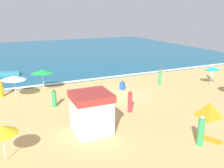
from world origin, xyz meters
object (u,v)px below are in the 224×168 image
object	(u,v)px
beachgoer_1	(130,102)
beachgoer_7	(1,89)
lifeguard_cabana	(91,112)
beachgoer_9	(54,99)
beach_tent	(209,109)
beachgoer_10	(201,131)
beachgoer_3	(160,77)
beachgoer_6	(122,86)
beach_umbrella_2	(42,72)
small_boat_0	(5,74)
beach_umbrella_1	(213,68)
beach_umbrella_4	(14,78)
beachgoer_5	(211,73)
beachgoer_0	(90,103)
beach_umbrella_5	(1,130)

from	to	relation	value
beachgoer_1	beachgoer_7	world-z (taller)	beachgoer_1
lifeguard_cabana	beachgoer_9	world-z (taller)	lifeguard_cabana
beach_tent	beachgoer_10	xyz separation A→B (m)	(-3.62, -2.83, 0.31)
beachgoer_3	beachgoer_6	size ratio (longest dim) A/B	1.96
beachgoer_1	beachgoer_3	bearing A→B (deg)	38.01
beach_umbrella_2	small_boat_0	distance (m)	8.80
beach_umbrella_1	beachgoer_3	bearing A→B (deg)	154.62
beachgoer_10	small_boat_0	size ratio (longest dim) A/B	0.54
beach_umbrella_4	beachgoer_10	bearing A→B (deg)	-53.96
beachgoer_9	small_boat_0	distance (m)	12.87
beachgoer_3	beach_umbrella_4	bearing A→B (deg)	172.87
beach_umbrella_4	small_boat_0	bearing A→B (deg)	94.11
beachgoer_5	small_boat_0	size ratio (longest dim) A/B	0.49
beach_umbrella_1	beachgoer_7	distance (m)	21.40
lifeguard_cabana	beachgoer_7	xyz separation A→B (m)	(-5.32, 10.08, -0.63)
beachgoer_9	lifeguard_cabana	bearing A→B (deg)	-76.21
beachgoer_3	beachgoer_10	size ratio (longest dim) A/B	1.02
beach_umbrella_4	beachgoer_0	bearing A→B (deg)	-49.35
beachgoer_10	beach_tent	bearing A→B (deg)	38.03
beach_tent	beachgoer_6	bearing A→B (deg)	108.82
beachgoer_3	beachgoer_6	bearing A→B (deg)	175.72
lifeguard_cabana	beachgoer_7	size ratio (longest dim) A/B	1.65
lifeguard_cabana	beachgoer_3	distance (m)	12.43
beach_umbrella_1	beachgoer_5	world-z (taller)	beach_umbrella_1
beachgoer_9	beachgoer_10	size ratio (longest dim) A/B	0.81
beach_tent	beachgoer_3	size ratio (longest dim) A/B	1.21
beach_umbrella_1	small_boat_0	size ratio (longest dim) A/B	0.62
lifeguard_cabana	beach_umbrella_5	world-z (taller)	lifeguard_cabana
beach_umbrella_1	beachgoer_3	size ratio (longest dim) A/B	1.12
beach_umbrella_1	beachgoer_6	distance (m)	9.87
beachgoer_5	beachgoer_7	xyz separation A→B (m)	(-22.43, 3.82, -0.07)
beachgoer_0	beachgoer_3	world-z (taller)	beachgoer_3
beach_umbrella_2	beachgoer_0	distance (m)	7.55
beach_tent	beach_umbrella_4	bearing A→B (deg)	142.17
beachgoer_6	beachgoer_10	size ratio (longest dim) A/B	0.52
small_boat_0	beachgoer_10	bearing A→B (deg)	-65.45
lifeguard_cabana	beachgoer_1	distance (m)	4.36
beach_umbrella_2	beachgoer_7	distance (m)	4.05
beachgoer_1	beachgoer_5	distance (m)	13.93
small_boat_0	lifeguard_cabana	bearing A→B (deg)	-74.90
beachgoer_5	beachgoer_7	distance (m)	22.76
beachgoer_5	beachgoer_6	size ratio (longest dim) A/B	1.74
beach_umbrella_4	beach_umbrella_5	size ratio (longest dim) A/B	1.12
beach_umbrella_5	beach_tent	world-z (taller)	beach_umbrella_5
beachgoer_1	beachgoer_10	distance (m)	6.28
beach_umbrella_5	beachgoer_10	size ratio (longest dim) A/B	1.20
lifeguard_cabana	beach_umbrella_1	size ratio (longest dim) A/B	1.26
lifeguard_cabana	beach_umbrella_1	xyz separation A→B (m)	(15.32, 4.54, 0.50)
beachgoer_9	beachgoer_0	bearing A→B (deg)	-49.57
lifeguard_cabana	beach_umbrella_2	xyz separation A→B (m)	(-1.49, 9.89, 0.68)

